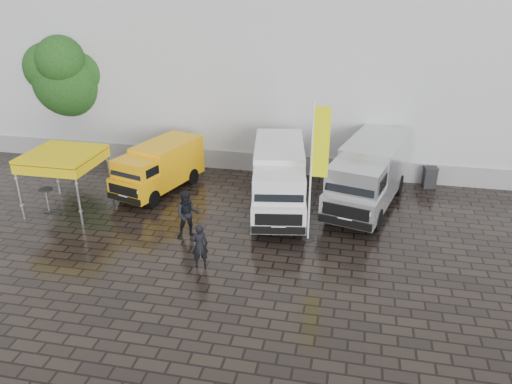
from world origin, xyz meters
TOP-DOWN VIEW (x-y plane):
  - ground at (0.00, 0.00)m, footprint 120.00×120.00m
  - exhibition_hall at (2.00, 16.00)m, footprint 44.00×16.00m
  - hall_plinth at (2.00, 7.95)m, footprint 44.00×0.15m
  - van_yellow at (-6.52, 4.35)m, footprint 3.22×5.27m
  - van_white at (-0.58, 3.51)m, footprint 3.14×6.66m
  - van_silver at (3.27, 4.70)m, footprint 3.85×7.02m
  - canopy_tent at (-9.75, 1.65)m, footprint 2.94×2.94m
  - flagpole at (1.20, 1.03)m, footprint 0.88×0.50m
  - tree at (-13.19, 8.59)m, footprint 3.94×4.04m
  - cocktail_table at (-10.50, 1.20)m, footprint 0.60×0.60m
  - wheelie_bin at (6.28, 7.55)m, footprint 0.69×0.69m
  - person_front at (-2.56, -1.72)m, footprint 0.71×0.60m
  - person_tent at (-3.67, 0.26)m, footprint 1.15×1.02m

SIDE VIEW (x-z plane):
  - ground at x=0.00m, z-range 0.00..0.00m
  - hall_plinth at x=2.00m, z-range 0.00..1.00m
  - wheelie_bin at x=6.28m, z-range 0.00..1.04m
  - cocktail_table at x=-10.50m, z-range 0.00..1.08m
  - person_front at x=-2.56m, z-range 0.00..1.66m
  - person_tent at x=-3.67m, z-range 0.00..1.97m
  - van_yellow at x=-6.52m, z-range 0.00..2.27m
  - van_white at x=-0.58m, z-range 0.00..2.77m
  - van_silver at x=3.27m, z-range 0.00..2.89m
  - canopy_tent at x=-9.75m, z-range 1.14..3.79m
  - flagpole at x=1.20m, z-range 0.37..5.97m
  - tree at x=-13.19m, z-range 1.00..8.08m
  - exhibition_hall at x=2.00m, z-range 0.00..12.00m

